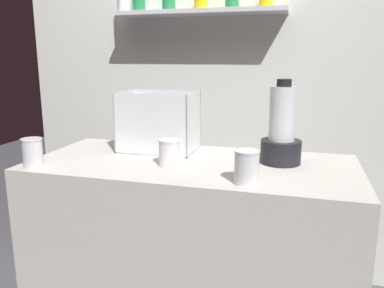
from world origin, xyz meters
The scene contains 7 objects.
counter centered at (0.00, 0.00, 0.45)m, with size 1.40×0.64×0.90m, color beige.
back_wall_unit centered at (-0.01, 0.77, 1.26)m, with size 2.60×0.24×2.50m.
carrot_display_bin centered at (-0.22, 0.18, 0.99)m, with size 0.36×0.24×0.28m.
blender_pitcher centered at (0.37, 0.09, 1.03)m, with size 0.17×0.17×0.36m.
juice_cup_orange_far_left centered at (-0.61, -0.25, 0.95)m, with size 0.08×0.08×0.12m.
juice_cup_mango_left centered at (-0.08, -0.08, 0.95)m, with size 0.09×0.09×0.11m.
juice_cup_carrot_middle centered at (0.27, -0.23, 0.95)m, with size 0.09×0.09×0.12m.
Camera 1 is at (0.44, -1.57, 1.35)m, focal length 36.44 mm.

